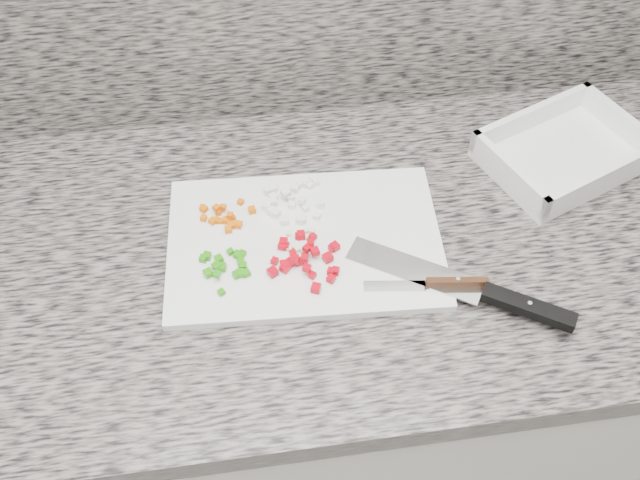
{
  "coord_description": "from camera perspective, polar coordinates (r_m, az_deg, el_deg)",
  "views": [
    {
      "loc": [
        -0.07,
        0.78,
        1.73
      ],
      "look_at": [
        0.02,
        1.41,
        0.93
      ],
      "focal_mm": 40.0,
      "sensor_mm": 36.0,
      "label": 1
    }
  ],
  "objects": [
    {
      "name": "cabinet",
      "position": [
        1.46,
        -1.02,
        -11.74
      ],
      "size": [
        3.92,
        0.62,
        0.86
      ],
      "primitive_type": "cube",
      "color": "beige",
      "rests_on": "ground"
    },
    {
      "name": "countertop",
      "position": [
        1.08,
        -1.35,
        -0.79
      ],
      "size": [
        3.96,
        0.64,
        0.04
      ],
      "primitive_type": "cube",
      "color": "slate",
      "rests_on": "cabinet"
    },
    {
      "name": "cutting_board",
      "position": [
        1.05,
        -1.23,
        -0.19
      ],
      "size": [
        0.42,
        0.29,
        0.01
      ],
      "primitive_type": "cube",
      "rotation": [
        0.0,
        0.0,
        -0.06
      ],
      "color": "white",
      "rests_on": "countertop"
    },
    {
      "name": "carrot_pile",
      "position": [
        1.08,
        -7.64,
        1.91
      ],
      "size": [
        0.09,
        0.06,
        0.02
      ],
      "color": "#D45E04",
      "rests_on": "cutting_board"
    },
    {
      "name": "onion_pile",
      "position": [
        1.09,
        -2.5,
        3.28
      ],
      "size": [
        0.1,
        0.1,
        0.02
      ],
      "color": "white",
      "rests_on": "cutting_board"
    },
    {
      "name": "green_pepper_pile",
      "position": [
        1.02,
        -7.5,
        -2.01
      ],
      "size": [
        0.07,
        0.08,
        0.02
      ],
      "color": "#25860C",
      "rests_on": "cutting_board"
    },
    {
      "name": "red_pepper_pile",
      "position": [
        1.02,
        -1.27,
        -1.46
      ],
      "size": [
        0.11,
        0.11,
        0.02
      ],
      "color": "#B60211",
      "rests_on": "cutting_board"
    },
    {
      "name": "garlic_pile",
      "position": [
        1.04,
        -1.47,
        -0.08
      ],
      "size": [
        0.05,
        0.05,
        0.01
      ],
      "color": "beige",
      "rests_on": "cutting_board"
    },
    {
      "name": "chef_knife",
      "position": [
        1.01,
        13.29,
        -4.22
      ],
      "size": [
        0.29,
        0.2,
        0.02
      ],
      "rotation": [
        0.0,
        0.0,
        -0.57
      ],
      "color": "silver",
      "rests_on": "cutting_board"
    },
    {
      "name": "paring_knife",
      "position": [
        1.01,
        9.67,
        -3.47
      ],
      "size": [
        0.17,
        0.04,
        0.02
      ],
      "rotation": [
        0.0,
        0.0,
        -0.13
      ],
      "color": "silver",
      "rests_on": "cutting_board"
    },
    {
      "name": "tray",
      "position": [
        1.23,
        18.91,
        6.59
      ],
      "size": [
        0.3,
        0.26,
        0.05
      ],
      "rotation": [
        0.0,
        0.0,
        0.39
      ],
      "color": "white",
      "rests_on": "countertop"
    }
  ]
}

